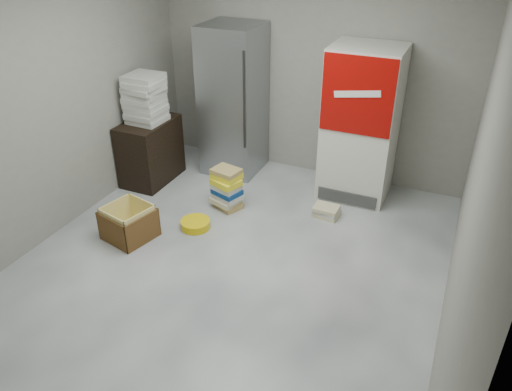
{
  "coord_description": "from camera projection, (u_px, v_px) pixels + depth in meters",
  "views": [
    {
      "loc": [
        1.84,
        -3.33,
        3.08
      ],
      "look_at": [
        0.05,
        0.7,
        0.53
      ],
      "focal_mm": 35.0,
      "sensor_mm": 36.0,
      "label": 1
    }
  ],
  "objects": [
    {
      "name": "ground",
      "position": [
        222.0,
        275.0,
        4.82
      ],
      "size": [
        5.0,
        5.0,
        0.0
      ],
      "primitive_type": "plane",
      "color": "silver",
      "rests_on": "ground"
    },
    {
      "name": "cardboard_box",
      "position": [
        129.0,
        225.0,
        5.31
      ],
      "size": [
        0.56,
        0.56,
        0.37
      ],
      "rotation": [
        0.0,
        0.0,
        -0.24
      ],
      "color": "yellow",
      "rests_on": "ground"
    },
    {
      "name": "phonebook_stack_side",
      "position": [
        326.0,
        211.0,
        5.72
      ],
      "size": [
        0.31,
        0.26,
        0.13
      ],
      "rotation": [
        0.0,
        0.0,
        -0.11
      ],
      "color": "beige",
      "rests_on": "ground"
    },
    {
      "name": "coke_cooler",
      "position": [
        361.0,
        124.0,
        5.79
      ],
      "size": [
        0.8,
        0.73,
        1.8
      ],
      "color": "silver",
      "rests_on": "ground"
    },
    {
      "name": "supply_box_stack",
      "position": [
        145.0,
        99.0,
        5.99
      ],
      "size": [
        0.44,
        0.45,
        0.58
      ],
      "color": "beige",
      "rests_on": "wood_shelf"
    },
    {
      "name": "bucket_lid",
      "position": [
        195.0,
        224.0,
        5.52
      ],
      "size": [
        0.34,
        0.34,
        0.09
      ],
      "primitive_type": "cylinder",
      "rotation": [
        0.0,
        0.0,
        0.03
      ],
      "color": "yellow",
      "rests_on": "ground"
    },
    {
      "name": "phonebook_stack_main",
      "position": [
        227.0,
        189.0,
        5.79
      ],
      "size": [
        0.4,
        0.37,
        0.5
      ],
      "rotation": [
        0.0,
        0.0,
        -0.34
      ],
      "color": "tan",
      "rests_on": "ground"
    },
    {
      "name": "steel_fridge",
      "position": [
        233.0,
        101.0,
        6.35
      ],
      "size": [
        0.7,
        0.72,
        1.9
      ],
      "color": "#9EA1A6",
      "rests_on": "ground"
    },
    {
      "name": "room_shell",
      "position": [
        214.0,
        96.0,
        3.92
      ],
      "size": [
        4.04,
        5.04,
        2.82
      ],
      "color": "gray",
      "rests_on": "ground"
    },
    {
      "name": "wood_shelf",
      "position": [
        151.0,
        151.0,
        6.34
      ],
      "size": [
        0.5,
        0.8,
        0.8
      ],
      "primitive_type": "cube",
      "color": "black",
      "rests_on": "ground"
    }
  ]
}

